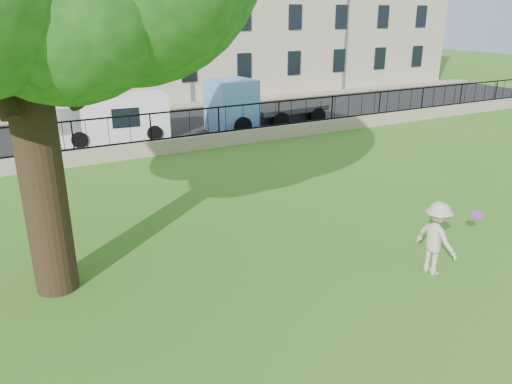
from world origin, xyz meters
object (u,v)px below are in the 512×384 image
frisbee (477,215)px  blue_truck (266,102)px  man (436,238)px  white_van (114,118)px

frisbee → blue_truck: size_ratio=0.05×
frisbee → blue_truck: 14.96m
man → white_van: 16.20m
man → frisbee: 1.52m
man → frisbee: man is taller
frisbee → white_van: bearing=106.5°
man → blue_truck: blue_truck is taller
man → blue_truck: (4.20, 14.89, 0.41)m
white_van → blue_truck: bearing=-1.8°
man → white_van: (-3.16, 15.89, 0.16)m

